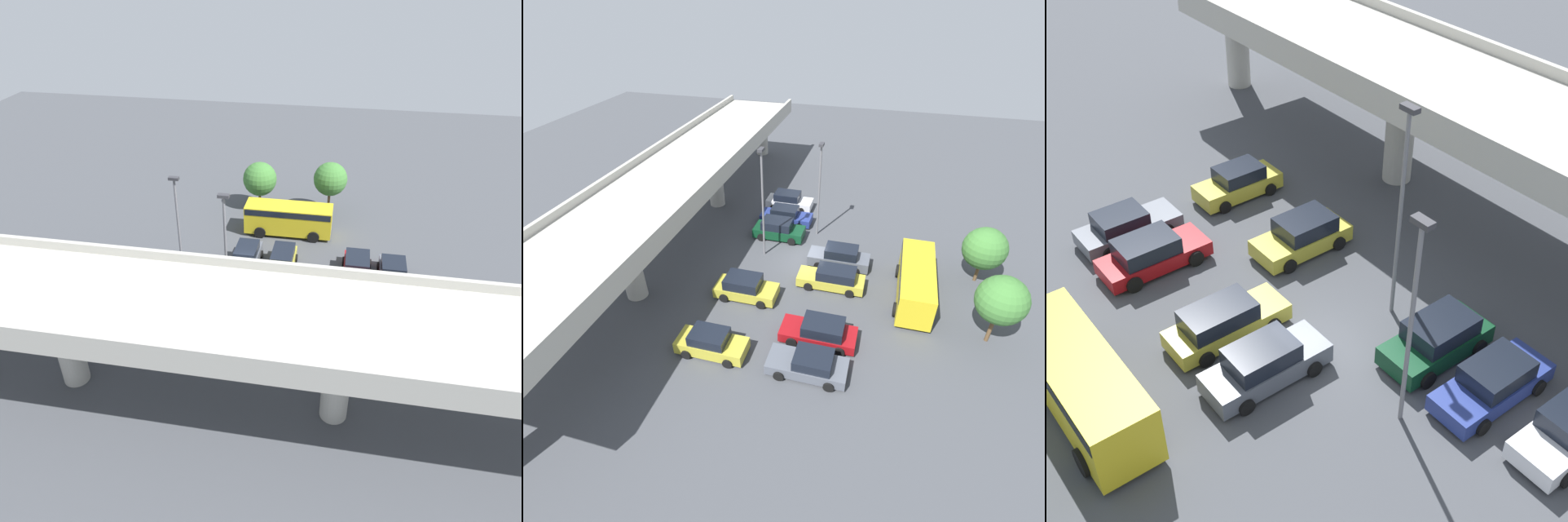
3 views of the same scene
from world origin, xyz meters
The scene contains 16 objects.
ground_plane centered at (0.00, 0.00, 0.00)m, with size 95.19×95.19×0.00m, color #424449.
highway_overpass centered at (0.00, 11.16, 5.61)m, with size 45.88×7.64×7.00m.
parked_car_0 centered at (-10.99, -2.30, 0.69)m, with size 2.17×4.66×1.49m.
parked_car_1 centered at (-5.44, 3.55, 0.78)m, with size 2.21×4.42×1.66m.
parked_car_2 centered at (-2.71, -2.27, 0.76)m, with size 2.02×4.90×1.61m.
parked_car_3 centered at (0.10, -2.33, 0.79)m, with size 2.03×4.78×1.70m.
parked_car_4 centered at (2.96, 3.48, 0.81)m, with size 2.17×4.37×1.69m.
parked_car_5 centered at (5.63, 3.54, 0.72)m, with size 2.08×4.70×1.55m.
parked_car_6 centered at (8.60, 4.02, 0.75)m, with size 2.12×4.47×1.60m.
parked_car_7 centered at (-11.00, 3.76, 0.75)m, with size 2.02×4.31×1.62m.
parked_car_8 centered at (-8.33, -2.42, 0.76)m, with size 2.20×4.77×1.60m.
shuttle_bus centered at (-2.40, -8.06, 1.58)m, with size 7.34×2.60×2.63m.
lamp_post_near_aisle centered at (0.08, 3.90, 5.21)m, with size 0.70×0.35×9.00m.
lamp_post_mid_lot centered at (4.39, 0.32, 4.82)m, with size 0.70×0.35×8.26m.
tree_front_left centered at (-5.53, -12.65, 3.33)m, with size 3.03×3.03×4.85m.
tree_front_centre centered at (0.91, -12.60, 2.87)m, with size 3.12×3.12×4.44m.
Camera 2 is at (-26.50, -5.06, 19.04)m, focal length 28.00 mm.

